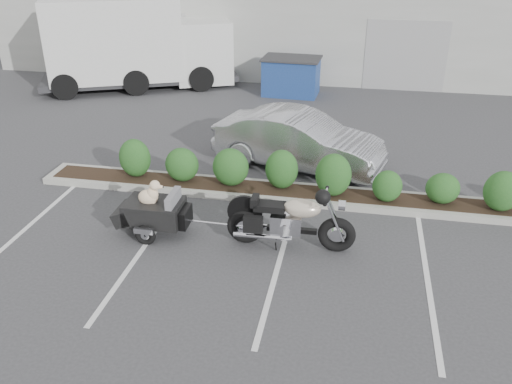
% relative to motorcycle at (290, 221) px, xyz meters
% --- Properties ---
extents(ground, '(90.00, 90.00, 0.00)m').
position_rel_motorcycle_xyz_m(ground, '(-1.32, -0.00, -0.58)').
color(ground, '#38383A').
rests_on(ground, ground).
extents(planter_kerb, '(12.00, 1.00, 0.15)m').
position_rel_motorcycle_xyz_m(planter_kerb, '(-0.32, 2.20, -0.51)').
color(planter_kerb, '#9E9E93').
rests_on(planter_kerb, ground).
extents(building, '(26.00, 10.00, 4.00)m').
position_rel_motorcycle_xyz_m(building, '(-1.32, 17.00, 1.42)').
color(building, '#9EA099').
rests_on(building, ground).
extents(motorcycle, '(2.53, 0.85, 1.45)m').
position_rel_motorcycle_xyz_m(motorcycle, '(0.00, 0.00, 0.00)').
color(motorcycle, black).
rests_on(motorcycle, ground).
extents(pet_trailer, '(2.01, 1.12, 1.20)m').
position_rel_motorcycle_xyz_m(pet_trailer, '(-2.79, 0.02, -0.07)').
color(pet_trailer, black).
rests_on(pet_trailer, ground).
extents(sedan, '(4.63, 2.63, 1.44)m').
position_rel_motorcycle_xyz_m(sedan, '(-0.33, 4.00, 0.14)').
color(sedan, silver).
rests_on(sedan, ground).
extents(dumpster, '(2.15, 1.53, 1.37)m').
position_rel_motorcycle_xyz_m(dumpster, '(-1.41, 10.63, 0.11)').
color(dumpster, navy).
rests_on(dumpster, ground).
extents(delivery_truck, '(7.66, 5.09, 3.36)m').
position_rel_motorcycle_xyz_m(delivery_truck, '(-7.33, 10.58, 1.03)').
color(delivery_truck, silver).
rests_on(delivery_truck, ground).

